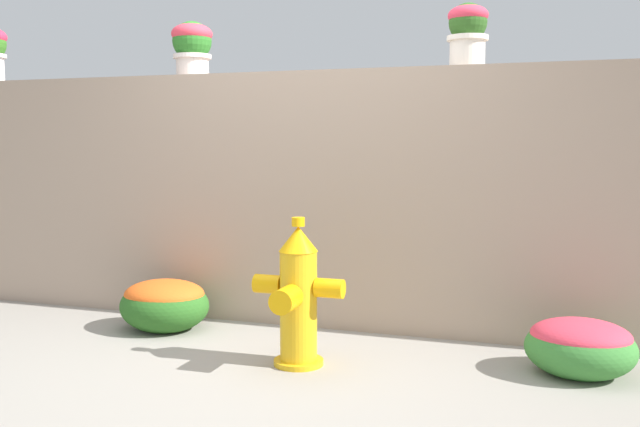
{
  "coord_description": "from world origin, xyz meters",
  "views": [
    {
      "loc": [
        1.55,
        -3.51,
        1.26
      ],
      "look_at": [
        0.06,
        0.91,
        0.78
      ],
      "focal_mm": 39.44,
      "sensor_mm": 36.0,
      "label": 1
    }
  ],
  "objects_px": {
    "flower_bush_left": "(165,302)",
    "flower_bush_right": "(580,345)",
    "potted_plant_1": "(192,44)",
    "potted_plant_2": "(468,30)",
    "fire_hydrant": "(298,298)"
  },
  "relations": [
    {
      "from": "potted_plant_1",
      "to": "flower_bush_right",
      "type": "distance_m",
      "value": 3.31
    },
    {
      "from": "potted_plant_2",
      "to": "flower_bush_left",
      "type": "relative_size",
      "value": 0.66
    },
    {
      "from": "flower_bush_left",
      "to": "flower_bush_right",
      "type": "relative_size",
      "value": 1.03
    },
    {
      "from": "flower_bush_right",
      "to": "fire_hydrant",
      "type": "bearing_deg",
      "value": -167.45
    },
    {
      "from": "potted_plant_2",
      "to": "flower_bush_left",
      "type": "height_order",
      "value": "potted_plant_2"
    },
    {
      "from": "potted_plant_2",
      "to": "flower_bush_right",
      "type": "bearing_deg",
      "value": -41.57
    },
    {
      "from": "flower_bush_left",
      "to": "flower_bush_right",
      "type": "xyz_separation_m",
      "value": [
        2.63,
        -0.1,
        -0.02
      ]
    },
    {
      "from": "potted_plant_1",
      "to": "flower_bush_right",
      "type": "bearing_deg",
      "value": -13.9
    },
    {
      "from": "potted_plant_2",
      "to": "flower_bush_left",
      "type": "bearing_deg",
      "value": -164.44
    },
    {
      "from": "potted_plant_1",
      "to": "flower_bush_right",
      "type": "height_order",
      "value": "potted_plant_1"
    },
    {
      "from": "potted_plant_1",
      "to": "flower_bush_left",
      "type": "relative_size",
      "value": 0.66
    },
    {
      "from": "potted_plant_2",
      "to": "fire_hydrant",
      "type": "height_order",
      "value": "potted_plant_2"
    },
    {
      "from": "potted_plant_1",
      "to": "fire_hydrant",
      "type": "height_order",
      "value": "potted_plant_1"
    },
    {
      "from": "fire_hydrant",
      "to": "flower_bush_right",
      "type": "relative_size",
      "value": 1.43
    },
    {
      "from": "potted_plant_2",
      "to": "flower_bush_right",
      "type": "distance_m",
      "value": 2.04
    }
  ]
}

